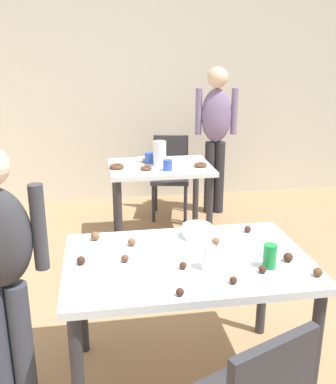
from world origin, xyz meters
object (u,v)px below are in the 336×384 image
object	(u,v)px
chair_far_table	(170,171)
person_adult_far	(216,128)
dining_table_near	(187,275)
soda_can	(270,256)
person_girl_near	(0,263)
pitcher_far	(160,153)
dining_table_far	(160,179)
mixing_bowl	(197,231)

from	to	relation	value
chair_far_table	person_adult_far	size ratio (longest dim) A/B	0.55
dining_table_near	person_adult_far	size ratio (longest dim) A/B	0.79
chair_far_table	soda_can	xyz separation A→B (m)	(0.03, -2.76, 0.31)
person_girl_near	soda_can	distance (m)	1.29
person_adult_far	person_girl_near	bearing A→B (deg)	-123.65
pitcher_far	person_girl_near	bearing A→B (deg)	-118.15
dining_table_far	soda_can	size ratio (longest dim) A/B	7.64
dining_table_far	person_adult_far	world-z (taller)	person_adult_far
chair_far_table	person_adult_far	xyz separation A→B (m)	(0.49, -0.02, 0.47)
mixing_bowl	person_girl_near	bearing A→B (deg)	-163.42
dining_table_near	pitcher_far	distance (m)	1.91
pitcher_far	chair_far_table	bearing A→B (deg)	72.80
dining_table_far	mixing_bowl	xyz separation A→B (m)	(-0.03, -1.64, 0.16)
person_girl_near	pitcher_far	bearing A→B (deg)	61.85
dining_table_near	mixing_bowl	xyz separation A→B (m)	(0.11, 0.26, 0.13)
person_adult_far	mixing_bowl	world-z (taller)	person_adult_far
dining_table_near	dining_table_far	bearing A→B (deg)	85.94
person_adult_far	pitcher_far	world-z (taller)	person_adult_far
person_adult_far	mixing_bowl	xyz separation A→B (m)	(-0.73, -2.32, -0.18)
person_girl_near	chair_far_table	bearing A→B (deg)	64.60
soda_can	chair_far_table	bearing A→B (deg)	90.58
dining_table_near	mixing_bowl	bearing A→B (deg)	66.97
dining_table_near	mixing_bowl	size ratio (longest dim) A/B	7.53
soda_can	dining_table_far	bearing A→B (deg)	96.71
person_adult_far	chair_far_table	bearing A→B (deg)	177.56
dining_table_far	pitcher_far	bearing A→B (deg)	-126.71
person_girl_near	pitcher_far	size ratio (longest dim) A/B	6.11
dining_table_far	person_girl_near	distance (m)	2.21
chair_far_table	dining_table_near	bearing A→B (deg)	-97.66
dining_table_near	person_girl_near	xyz separation A→B (m)	(-0.91, -0.05, 0.16)
soda_can	pitcher_far	distance (m)	2.07
dining_table_far	soda_can	world-z (taller)	soda_can
dining_table_far	chair_far_table	distance (m)	0.74
chair_far_table	pitcher_far	bearing A→B (deg)	-107.20
person_girl_near	pitcher_far	distance (m)	2.20
dining_table_near	person_adult_far	bearing A→B (deg)	71.96
person_girl_near	soda_can	xyz separation A→B (m)	(1.28, -0.12, -0.01)
dining_table_far	person_girl_near	xyz separation A→B (m)	(-1.04, -1.94, 0.19)
person_girl_near	person_adult_far	bearing A→B (deg)	56.35
dining_table_near	person_girl_near	distance (m)	0.92
person_adult_far	pitcher_far	xyz separation A→B (m)	(-0.71, -0.69, -0.10)
soda_can	dining_table_near	bearing A→B (deg)	156.81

